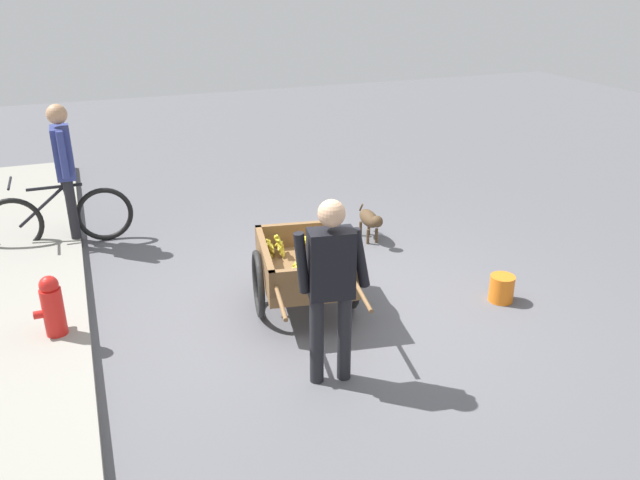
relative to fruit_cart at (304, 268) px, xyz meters
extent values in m
plane|color=#56565B|center=(-0.17, -0.20, -0.44)|extent=(24.00, 24.00, 0.00)
cube|color=brown|center=(0.00, 0.00, -0.04)|extent=(1.22, 0.97, 0.10)
cube|color=brown|center=(0.51, -0.09, 0.13)|extent=(0.19, 0.80, 0.24)
cube|color=brown|center=(-0.51, 0.08, 0.13)|extent=(0.19, 0.80, 0.24)
cube|color=brown|center=(0.06, 0.36, 0.13)|extent=(1.09, 0.24, 0.24)
cube|color=brown|center=(-0.06, -0.37, 0.13)|extent=(1.09, 0.24, 0.24)
torus|color=black|center=(0.07, 0.43, -0.12)|extent=(0.64, 0.17, 0.64)
torus|color=black|center=(-0.07, -0.44, -0.12)|extent=(0.64, 0.17, 0.64)
cylinder|color=gray|center=(0.00, 0.00, -0.12)|extent=(0.19, 0.87, 0.04)
cylinder|color=brown|center=(-0.76, 0.47, 0.11)|extent=(0.55, 0.13, 0.04)
cylinder|color=brown|center=(-0.87, -0.20, 0.11)|extent=(0.55, 0.13, 0.04)
cylinder|color=gray|center=(0.46, -0.08, -0.26)|extent=(0.04, 0.04, 0.35)
ellipsoid|color=gold|center=(0.31, 0.15, 0.17)|extent=(0.18, 0.05, 0.13)
ellipsoid|color=gold|center=(0.32, 0.15, 0.18)|extent=(0.19, 0.06, 0.08)
ellipsoid|color=gold|center=(0.34, 0.16, 0.19)|extent=(0.19, 0.07, 0.08)
ellipsoid|color=gold|center=(0.35, 0.16, 0.20)|extent=(0.18, 0.07, 0.13)
ellipsoid|color=gold|center=(0.19, -0.10, 0.17)|extent=(0.18, 0.08, 0.13)
ellipsoid|color=gold|center=(0.20, -0.10, 0.18)|extent=(0.19, 0.05, 0.08)
ellipsoid|color=gold|center=(0.22, -0.09, 0.19)|extent=(0.19, 0.12, 0.09)
ellipsoid|color=gold|center=(0.23, -0.09, 0.20)|extent=(0.19, 0.07, 0.13)
ellipsoid|color=gold|center=(-0.04, -0.18, 0.13)|extent=(0.18, 0.11, 0.12)
ellipsoid|color=gold|center=(-0.03, -0.17, 0.14)|extent=(0.19, 0.07, 0.09)
ellipsoid|color=gold|center=(-0.01, -0.17, 0.15)|extent=(0.19, 0.07, 0.09)
ellipsoid|color=gold|center=(0.01, -0.17, 0.16)|extent=(0.17, 0.07, 0.15)
ellipsoid|color=gold|center=(0.36, 0.21, 0.05)|extent=(0.17, 0.10, 0.16)
ellipsoid|color=gold|center=(0.39, 0.21, 0.06)|extent=(0.18, 0.07, 0.05)
ellipsoid|color=gold|center=(0.41, 0.22, 0.07)|extent=(0.18, 0.12, 0.14)
ellipsoid|color=gold|center=(-0.04, -0.27, 0.18)|extent=(0.18, 0.05, 0.14)
ellipsoid|color=gold|center=(-0.03, -0.27, 0.19)|extent=(0.19, 0.11, 0.09)
ellipsoid|color=gold|center=(-0.01, -0.27, 0.20)|extent=(0.19, 0.12, 0.08)
ellipsoid|color=gold|center=(0.01, -0.26, 0.21)|extent=(0.18, 0.07, 0.16)
ellipsoid|color=gold|center=(0.01, -0.05, 0.08)|extent=(0.17, 0.05, 0.15)
ellipsoid|color=gold|center=(0.03, -0.05, 0.09)|extent=(0.18, 0.07, 0.05)
ellipsoid|color=gold|center=(0.06, -0.05, 0.10)|extent=(0.17, 0.07, 0.14)
ellipsoid|color=gold|center=(-0.45, -0.17, 0.14)|extent=(0.17, 0.06, 0.14)
ellipsoid|color=gold|center=(-0.43, -0.17, 0.15)|extent=(0.18, 0.13, 0.05)
ellipsoid|color=gold|center=(-0.40, -0.17, 0.16)|extent=(0.17, 0.05, 0.15)
ellipsoid|color=gold|center=(0.30, 0.24, 0.15)|extent=(0.18, 0.08, 0.13)
ellipsoid|color=gold|center=(0.31, 0.25, 0.16)|extent=(0.19, 0.09, 0.09)
ellipsoid|color=gold|center=(0.33, 0.25, 0.17)|extent=(0.18, 0.13, 0.08)
ellipsoid|color=gold|center=(0.34, 0.25, 0.18)|extent=(0.18, 0.10, 0.13)
ellipsoid|color=gold|center=(0.33, 0.11, 0.07)|extent=(0.18, 0.07, 0.15)
ellipsoid|color=gold|center=(0.34, 0.12, 0.08)|extent=(0.19, 0.10, 0.11)
ellipsoid|color=gold|center=(0.35, 0.12, 0.09)|extent=(0.18, 0.13, 0.05)
ellipsoid|color=gold|center=(0.37, 0.13, 0.10)|extent=(0.19, 0.07, 0.09)
ellipsoid|color=gold|center=(0.38, 0.13, 0.11)|extent=(0.18, 0.09, 0.14)
ellipsoid|color=gold|center=(0.22, -0.26, 0.19)|extent=(0.17, 0.11, 0.14)
ellipsoid|color=gold|center=(0.24, -0.26, 0.20)|extent=(0.18, 0.06, 0.05)
ellipsoid|color=gold|center=(0.26, -0.26, 0.21)|extent=(0.18, 0.05, 0.13)
ellipsoid|color=gold|center=(-0.41, 0.20, 0.15)|extent=(0.17, 0.09, 0.15)
ellipsoid|color=gold|center=(-0.39, 0.20, 0.16)|extent=(0.19, 0.10, 0.11)
ellipsoid|color=gold|center=(-0.38, 0.21, 0.17)|extent=(0.18, 0.14, 0.05)
ellipsoid|color=gold|center=(-0.37, 0.21, 0.18)|extent=(0.19, 0.11, 0.10)
ellipsoid|color=gold|center=(-0.36, 0.22, 0.19)|extent=(0.18, 0.13, 0.12)
ellipsoid|color=gold|center=(-0.28, 0.15, 0.14)|extent=(0.18, 0.06, 0.13)
ellipsoid|color=gold|center=(-0.27, 0.15, 0.15)|extent=(0.19, 0.05, 0.09)
ellipsoid|color=gold|center=(-0.25, 0.15, 0.16)|extent=(0.18, 0.13, 0.08)
ellipsoid|color=gold|center=(-0.24, 0.16, 0.17)|extent=(0.18, 0.07, 0.13)
cylinder|color=black|center=(-1.12, 0.30, -0.06)|extent=(0.11, 0.11, 0.75)
cylinder|color=black|center=(-1.15, 0.08, -0.06)|extent=(0.11, 0.11, 0.75)
cube|color=black|center=(-1.13, 0.19, 0.58)|extent=(0.25, 0.37, 0.53)
sphere|color=tan|center=(-1.13, 0.19, 0.98)|extent=(0.20, 0.20, 0.20)
cylinder|color=black|center=(-1.10, 0.41, 0.61)|extent=(0.08, 0.12, 0.49)
cylinder|color=black|center=(-1.17, -0.03, 0.61)|extent=(0.08, 0.17, 0.49)
torus|color=black|center=(2.46, 2.65, -0.11)|extent=(0.06, 0.66, 0.66)
torus|color=black|center=(2.47, 1.65, -0.11)|extent=(0.06, 0.66, 0.66)
cylinder|color=black|center=(2.47, 2.15, 0.29)|extent=(0.04, 0.60, 0.04)
cylinder|color=black|center=(2.47, 2.03, 0.12)|extent=(0.04, 0.10, 0.45)
cylinder|color=black|center=(2.47, 2.33, 0.07)|extent=(0.04, 0.53, 0.43)
ellipsoid|color=black|center=(2.47, 2.01, 0.38)|extent=(0.20, 0.08, 0.06)
cylinder|color=black|center=(2.46, 2.60, 0.39)|extent=(0.46, 0.03, 0.03)
cylinder|color=black|center=(2.36, 2.00, -0.03)|extent=(0.11, 0.11, 0.83)
cylinder|color=black|center=(2.58, 2.00, -0.03)|extent=(0.11, 0.11, 0.83)
cube|color=navy|center=(2.47, 2.00, 0.68)|extent=(0.34, 0.20, 0.59)
sphere|color=tan|center=(2.47, 2.00, 1.12)|extent=(0.22, 0.22, 0.22)
cylinder|color=navy|center=(2.25, 2.00, 0.71)|extent=(0.08, 0.08, 0.53)
cylinder|color=navy|center=(2.69, 2.00, 0.71)|extent=(0.08, 0.12, 0.53)
ellipsoid|color=#4C3823|center=(1.36, -1.31, -0.17)|extent=(0.45, 0.22, 0.18)
sphere|color=#4C3823|center=(1.09, -1.28, -0.11)|extent=(0.14, 0.14, 0.14)
cylinder|color=#4C3823|center=(1.63, -1.33, -0.13)|extent=(0.11, 0.03, 0.12)
cylinder|color=#4C3823|center=(1.22, -1.35, -0.35)|extent=(0.04, 0.04, 0.18)
cylinder|color=#4C3823|center=(1.23, -1.24, -0.35)|extent=(0.04, 0.04, 0.18)
cylinder|color=#4C3823|center=(1.48, -1.37, -0.35)|extent=(0.04, 0.04, 0.18)
cylinder|color=#4C3823|center=(1.49, -1.26, -0.35)|extent=(0.04, 0.04, 0.18)
cylinder|color=red|center=(0.17, 2.21, -0.16)|extent=(0.18, 0.18, 0.55)
sphere|color=red|center=(0.17, 2.21, 0.15)|extent=(0.16, 0.16, 0.16)
cylinder|color=red|center=(0.28, 2.21, -0.11)|extent=(0.10, 0.07, 0.07)
cylinder|color=red|center=(0.17, 2.32, -0.11)|extent=(0.07, 0.10, 0.07)
cylinder|color=orange|center=(-0.53, -1.87, -0.31)|extent=(0.24, 0.24, 0.27)
camera|label=1|loc=(-5.07, 1.79, 2.58)|focal=35.66mm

